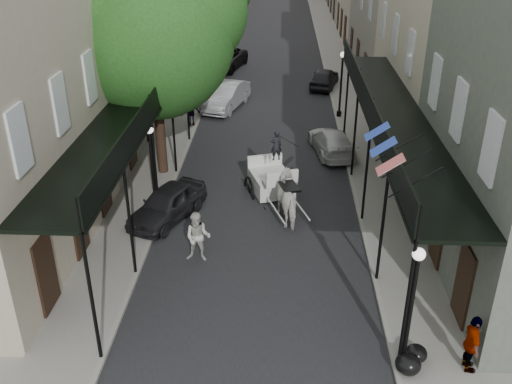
# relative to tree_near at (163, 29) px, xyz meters

# --- Properties ---
(ground) EXTENTS (140.00, 140.00, 0.00)m
(ground) POSITION_rel_tree_near_xyz_m (4.20, -10.18, -6.49)
(ground) COLOR gray
(ground) RESTS_ON ground
(road) EXTENTS (8.00, 90.00, 0.01)m
(road) POSITION_rel_tree_near_xyz_m (4.20, 9.82, -6.48)
(road) COLOR black
(road) RESTS_ON ground
(sidewalk_left) EXTENTS (2.20, 90.00, 0.12)m
(sidewalk_left) POSITION_rel_tree_near_xyz_m (-0.80, 9.82, -6.43)
(sidewalk_left) COLOR gray
(sidewalk_left) RESTS_ON ground
(sidewalk_right) EXTENTS (2.20, 90.00, 0.12)m
(sidewalk_right) POSITION_rel_tree_near_xyz_m (9.20, 9.82, -6.43)
(sidewalk_right) COLOR gray
(sidewalk_right) RESTS_ON ground
(gallery_left) EXTENTS (2.20, 18.05, 4.88)m
(gallery_left) POSITION_rel_tree_near_xyz_m (-0.59, -3.20, -2.44)
(gallery_left) COLOR black
(gallery_left) RESTS_ON sidewalk_left
(gallery_right) EXTENTS (2.20, 18.05, 4.88)m
(gallery_right) POSITION_rel_tree_near_xyz_m (8.99, -3.20, -2.44)
(gallery_right) COLOR black
(gallery_right) RESTS_ON sidewalk_right
(tree_near) EXTENTS (7.31, 6.80, 9.63)m
(tree_near) POSITION_rel_tree_near_xyz_m (0.00, 0.00, 0.00)
(tree_near) COLOR #382619
(tree_near) RESTS_ON sidewalk_left
(lamppost_right_near) EXTENTS (0.32, 0.32, 3.71)m
(lamppost_right_near) POSITION_rel_tree_near_xyz_m (8.30, -12.18, -4.44)
(lamppost_right_near) COLOR black
(lamppost_right_near) RESTS_ON sidewalk_right
(lamppost_left) EXTENTS (0.32, 0.32, 3.71)m
(lamppost_left) POSITION_rel_tree_near_xyz_m (0.10, -4.18, -4.44)
(lamppost_left) COLOR black
(lamppost_left) RESTS_ON sidewalk_left
(lamppost_right_far) EXTENTS (0.32, 0.32, 3.71)m
(lamppost_right_far) POSITION_rel_tree_near_xyz_m (8.30, 7.82, -4.44)
(lamppost_right_far) COLOR black
(lamppost_right_far) RESTS_ON sidewalk_right
(horse) EXTENTS (1.63, 2.37, 1.83)m
(horse) POSITION_rel_tree_near_xyz_m (5.37, -4.18, -5.57)
(horse) COLOR silver
(horse) RESTS_ON ground
(carriage) EXTENTS (2.45, 3.04, 3.06)m
(carriage) POSITION_rel_tree_near_xyz_m (4.45, -1.48, -5.30)
(carriage) COLOR black
(carriage) RESTS_ON ground
(pedestrian_walking) EXTENTS (0.93, 0.75, 1.84)m
(pedestrian_walking) POSITION_rel_tree_near_xyz_m (2.20, -7.18, -5.57)
(pedestrian_walking) COLOR #B6B5AC
(pedestrian_walking) RESTS_ON ground
(pedestrian_sidewalk_left) EXTENTS (1.27, 1.01, 1.71)m
(pedestrian_sidewalk_left) POSITION_rel_tree_near_xyz_m (-0.00, 5.95, -5.51)
(pedestrian_sidewalk_left) COLOR gray
(pedestrian_sidewalk_left) RESTS_ON sidewalk_left
(pedestrian_sidewalk_right) EXTENTS (0.46, 1.01, 1.70)m
(pedestrian_sidewalk_right) POSITION_rel_tree_near_xyz_m (10.00, -12.18, -5.52)
(pedestrian_sidewalk_right) COLOR gray
(pedestrian_sidewalk_right) RESTS_ON sidewalk_right
(car_left_near) EXTENTS (3.04, 4.22, 1.33)m
(car_left_near) POSITION_rel_tree_near_xyz_m (0.60, -4.35, -5.82)
(car_left_near) COLOR black
(car_left_near) RESTS_ON ground
(car_left_mid) EXTENTS (2.82, 4.94, 1.54)m
(car_left_mid) POSITION_rel_tree_near_xyz_m (1.60, 9.27, -5.72)
(car_left_mid) COLOR #A1A1A6
(car_left_mid) RESTS_ON ground
(car_left_far) EXTENTS (3.59, 5.70, 1.47)m
(car_left_far) POSITION_rel_tree_near_xyz_m (0.60, 18.41, -5.75)
(car_left_far) COLOR black
(car_left_far) RESTS_ON ground
(car_right_near) EXTENTS (2.41, 4.42, 1.21)m
(car_right_near) POSITION_rel_tree_near_xyz_m (7.48, 2.58, -5.88)
(car_right_near) COLOR silver
(car_right_near) RESTS_ON ground
(car_right_far) EXTENTS (2.42, 4.10, 1.31)m
(car_right_far) POSITION_rel_tree_near_xyz_m (7.80, 13.97, -5.83)
(car_right_far) COLOR black
(car_right_far) RESTS_ON ground
(trash_bags) EXTENTS (0.94, 1.09, 0.58)m
(trash_bags) POSITION_rel_tree_near_xyz_m (8.51, -12.20, -6.10)
(trash_bags) COLOR black
(trash_bags) RESTS_ON sidewalk_right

